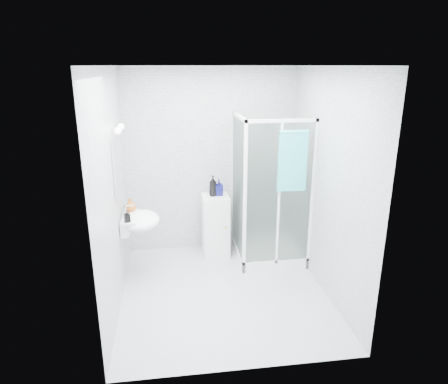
{
  "coord_description": "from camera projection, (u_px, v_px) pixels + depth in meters",
  "views": [
    {
      "loc": [
        -0.57,
        -4.17,
        2.6
      ],
      "look_at": [
        0.05,
        0.35,
        1.15
      ],
      "focal_mm": 32.0,
      "sensor_mm": 36.0,
      "label": 1
    }
  ],
  "objects": [
    {
      "name": "hand_towel",
      "position": [
        293.0,
        160.0,
        4.8
      ],
      "size": [
        0.35,
        0.05,
        0.75
      ],
      "color": "#35C0C9",
      "rests_on": "shower_enclosure"
    },
    {
      "name": "wall_hooks",
      "position": [
        193.0,
        140.0,
        5.46
      ],
      "size": [
        0.23,
        0.06,
        0.03
      ],
      "color": "silver",
      "rests_on": "room"
    },
    {
      "name": "soap_dispenser_black",
      "position": [
        127.0,
        216.0,
        4.62
      ],
      "size": [
        0.08,
        0.08,
        0.14
      ],
      "primitive_type": "imported",
      "rotation": [
        0.0,
        0.0,
        0.36
      ],
      "color": "black",
      "rests_on": "wall_basin"
    },
    {
      "name": "room",
      "position": [
        224.0,
        189.0,
        4.41
      ],
      "size": [
        2.4,
        2.6,
        2.6
      ],
      "color": "silver",
      "rests_on": "ground"
    },
    {
      "name": "soap_dispenser_orange",
      "position": [
        130.0,
        205.0,
        4.95
      ],
      "size": [
        0.18,
        0.18,
        0.17
      ],
      "primitive_type": "imported",
      "rotation": [
        0.0,
        0.0,
        -0.4
      ],
      "color": "#AE5314",
      "rests_on": "wall_basin"
    },
    {
      "name": "shampoo_bottle_b",
      "position": [
        219.0,
        187.0,
        5.5
      ],
      "size": [
        0.1,
        0.11,
        0.23
      ],
      "primitive_type": "imported",
      "rotation": [
        0.0,
        0.0,
        0.01
      ],
      "color": "#0D0E50",
      "rests_on": "storage_cabinet"
    },
    {
      "name": "shower_enclosure",
      "position": [
        264.0,
        230.0,
        5.48
      ],
      "size": [
        0.9,
        0.95,
        2.0
      ],
      "color": "white",
      "rests_on": "ground"
    },
    {
      "name": "storage_cabinet",
      "position": [
        216.0,
        226.0,
        5.64
      ],
      "size": [
        0.37,
        0.39,
        0.88
      ],
      "rotation": [
        0.0,
        0.0,
        0.02
      ],
      "color": "white",
      "rests_on": "ground"
    },
    {
      "name": "wall_basin",
      "position": [
        139.0,
        221.0,
        4.86
      ],
      "size": [
        0.46,
        0.56,
        0.35
      ],
      "color": "white",
      "rests_on": "ground"
    },
    {
      "name": "vanity_lights",
      "position": [
        119.0,
        129.0,
        4.5
      ],
      "size": [
        0.1,
        0.4,
        0.08
      ],
      "color": "silver",
      "rests_on": "room"
    },
    {
      "name": "mirror",
      "position": [
        117.0,
        165.0,
        4.62
      ],
      "size": [
        0.02,
        0.6,
        0.7
      ],
      "primitive_type": "cube",
      "color": "white",
      "rests_on": "room"
    },
    {
      "name": "shampoo_bottle_a",
      "position": [
        213.0,
        186.0,
        5.46
      ],
      "size": [
        0.13,
        0.14,
        0.29
      ],
      "primitive_type": "imported",
      "rotation": [
        0.0,
        0.0,
        0.25
      ],
      "color": "black",
      "rests_on": "storage_cabinet"
    }
  ]
}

